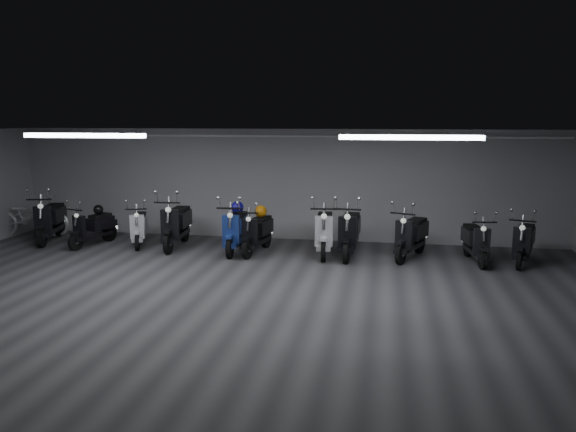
% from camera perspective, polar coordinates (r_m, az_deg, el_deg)
% --- Properties ---
extents(floor, '(14.00, 10.00, 0.01)m').
position_cam_1_polar(floor, '(9.49, -6.49, -8.80)').
color(floor, '#373739').
rests_on(floor, ground).
extents(ceiling, '(14.00, 10.00, 0.01)m').
position_cam_1_polar(ceiling, '(8.98, -6.85, 8.42)').
color(ceiling, slate).
rests_on(ceiling, ground).
extents(back_wall, '(14.00, 0.01, 2.80)m').
position_cam_1_polar(back_wall, '(13.94, -0.74, 3.28)').
color(back_wall, gray).
rests_on(back_wall, ground).
extents(front_wall, '(14.00, 0.01, 2.80)m').
position_cam_1_polar(front_wall, '(4.73, -24.67, -11.38)').
color(front_wall, gray).
rests_on(front_wall, ground).
extents(fluor_strip_left, '(2.40, 0.18, 0.08)m').
position_cam_1_polar(fluor_strip_left, '(11.11, -20.40, 7.84)').
color(fluor_strip_left, white).
rests_on(fluor_strip_left, ceiling).
extents(fluor_strip_right, '(2.40, 0.18, 0.08)m').
position_cam_1_polar(fluor_strip_right, '(9.60, 12.57, 7.97)').
color(fluor_strip_right, white).
rests_on(fluor_strip_right, ceiling).
extents(conduit, '(13.60, 0.05, 0.05)m').
position_cam_1_polar(conduit, '(13.77, -0.82, 8.28)').
color(conduit, white).
rests_on(conduit, back_wall).
extents(scooter_0, '(1.10, 2.03, 1.44)m').
position_cam_1_polar(scooter_0, '(14.93, -23.52, 0.25)').
color(scooter_0, black).
rests_on(scooter_0, floor).
extents(scooter_1, '(0.97, 1.69, 1.20)m').
position_cam_1_polar(scooter_1, '(14.08, -19.67, -0.55)').
color(scooter_1, black).
rests_on(scooter_1, floor).
extents(scooter_2, '(1.07, 1.73, 1.22)m').
position_cam_1_polar(scooter_2, '(13.77, -15.24, -0.50)').
color(scooter_2, silver).
rests_on(scooter_2, floor).
extents(scooter_3, '(0.82, 2.02, 1.47)m').
position_cam_1_polar(scooter_3, '(13.33, -11.55, -0.13)').
color(scooter_3, black).
rests_on(scooter_3, floor).
extents(scooter_4, '(0.74, 1.91, 1.40)m').
position_cam_1_polar(scooter_4, '(12.69, -5.49, -0.66)').
color(scooter_4, navy).
rests_on(scooter_4, floor).
extents(scooter_5, '(0.83, 1.79, 1.28)m').
position_cam_1_polar(scooter_5, '(12.55, -3.24, -1.01)').
color(scooter_5, black).
rests_on(scooter_5, floor).
extents(scooter_6, '(0.80, 1.97, 1.43)m').
position_cam_1_polar(scooter_6, '(12.39, 3.82, -0.80)').
color(scooter_6, '#BABABF').
rests_on(scooter_6, floor).
extents(scooter_7, '(0.72, 1.98, 1.46)m').
position_cam_1_polar(scooter_7, '(12.29, 6.43, -0.88)').
color(scooter_7, black).
rests_on(scooter_7, floor).
extents(scooter_8, '(1.24, 1.91, 1.35)m').
position_cam_1_polar(scooter_8, '(12.34, 12.70, -1.27)').
color(scooter_8, black).
rests_on(scooter_8, floor).
extents(scooter_9, '(0.76, 1.70, 1.22)m').
position_cam_1_polar(scooter_9, '(12.36, 18.94, -1.86)').
color(scooter_9, black).
rests_on(scooter_9, floor).
extents(bicycle, '(2.11, 1.06, 1.30)m').
position_cam_1_polar(bicycle, '(15.79, -25.27, 0.37)').
color(bicycle, white).
rests_on(bicycle, floor).
extents(scooter_10, '(1.10, 1.80, 1.27)m').
position_cam_1_polar(scooter_10, '(12.62, 23.34, -1.80)').
color(scooter_10, black).
rests_on(scooter_10, floor).
extents(helmet_0, '(0.24, 0.24, 0.24)m').
position_cam_1_polar(helmet_0, '(14.19, -19.09, 0.63)').
color(helmet_0, black).
rests_on(helmet_0, scooter_1).
extents(helmet_1, '(0.28, 0.28, 0.28)m').
position_cam_1_polar(helmet_1, '(12.72, -2.85, 0.49)').
color(helmet_1, '#C3710B').
rests_on(helmet_1, scooter_5).
extents(helmet_2, '(0.29, 0.29, 0.29)m').
position_cam_1_polar(helmet_2, '(12.89, -5.27, 0.91)').
color(helmet_2, '#110B7A').
rests_on(helmet_2, scooter_4).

